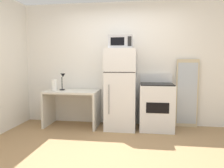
# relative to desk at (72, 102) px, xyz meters

# --- Properties ---
(ground_plane) EXTENTS (12.00, 12.00, 0.00)m
(ground_plane) POSITION_rel_desk_xyz_m (0.99, -1.31, -0.52)
(ground_plane) COLOR #9E7A51
(wall_back_white) EXTENTS (5.00, 0.10, 2.60)m
(wall_back_white) POSITION_rel_desk_xyz_m (0.99, 0.39, 0.78)
(wall_back_white) COLOR white
(wall_back_white) RESTS_ON ground
(desk) EXTENTS (1.09, 0.63, 0.75)m
(desk) POSITION_rel_desk_xyz_m (0.00, 0.00, 0.00)
(desk) COLOR silver
(desk) RESTS_ON ground
(desk_lamp) EXTENTS (0.14, 0.12, 0.35)m
(desk_lamp) POSITION_rel_desk_xyz_m (-0.21, 0.04, 0.47)
(desk_lamp) COLOR black
(desk_lamp) RESTS_ON desk
(paper_towel_roll) EXTENTS (0.11, 0.11, 0.24)m
(paper_towel_roll) POSITION_rel_desk_xyz_m (-0.35, -0.09, 0.35)
(paper_towel_roll) COLOR white
(paper_towel_roll) RESTS_ON desk
(refrigerator) EXTENTS (0.60, 0.66, 1.60)m
(refrigerator) POSITION_rel_desk_xyz_m (1.02, -0.00, 0.28)
(refrigerator) COLOR white
(refrigerator) RESTS_ON ground
(microwave) EXTENTS (0.46, 0.35, 0.26)m
(microwave) POSITION_rel_desk_xyz_m (1.02, -0.02, 1.21)
(microwave) COLOR #B7B7BC
(microwave) RESTS_ON refrigerator
(oven_range) EXTENTS (0.65, 0.61, 1.10)m
(oven_range) POSITION_rel_desk_xyz_m (1.73, 0.02, -0.05)
(oven_range) COLOR white
(oven_range) RESTS_ON ground
(leaning_mirror) EXTENTS (0.44, 0.03, 1.40)m
(leaning_mirror) POSITION_rel_desk_xyz_m (2.36, 0.27, 0.18)
(leaning_mirror) COLOR #C6B793
(leaning_mirror) RESTS_ON ground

